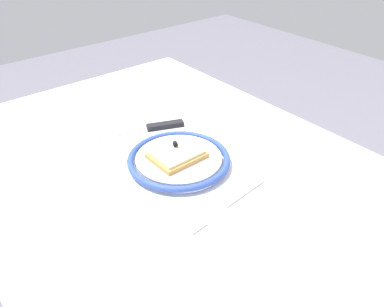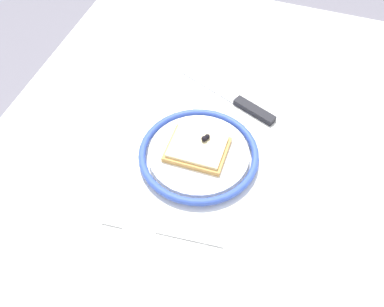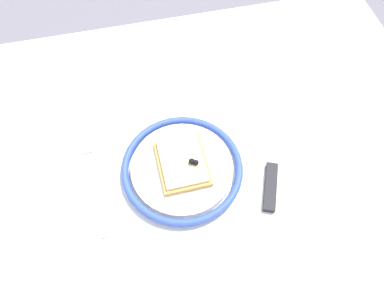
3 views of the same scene
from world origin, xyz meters
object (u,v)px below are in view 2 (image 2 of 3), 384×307
(dining_table, at_px, (185,195))
(knife, at_px, (241,103))
(plate, at_px, (199,155))
(pizza_slice_near, at_px, (197,148))
(fork, at_px, (161,230))

(dining_table, xyz_separation_m, knife, (0.18, -0.06, 0.10))
(dining_table, xyz_separation_m, plate, (0.03, -0.02, 0.10))
(dining_table, height_order, knife, knife)
(plate, xyz_separation_m, pizza_slice_near, (0.00, 0.00, 0.01))
(plate, height_order, fork, plate)
(plate, relative_size, knife, 0.94)
(fork, bearing_deg, dining_table, 2.97)
(knife, distance_m, fork, 0.32)
(plate, bearing_deg, knife, -13.47)
(fork, bearing_deg, pizza_slice_near, -2.81)
(dining_table, distance_m, plate, 0.11)
(pizza_slice_near, bearing_deg, dining_table, 153.21)
(fork, bearing_deg, plate, -4.07)
(plate, bearing_deg, dining_table, 146.34)
(plate, distance_m, fork, 0.16)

